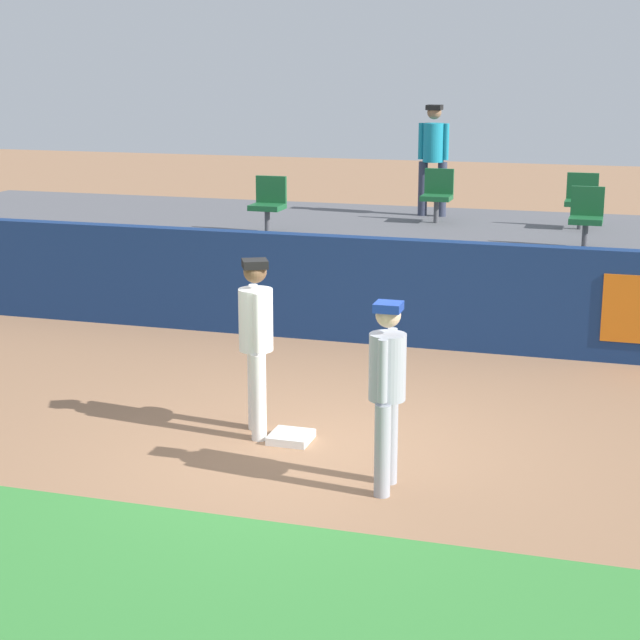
% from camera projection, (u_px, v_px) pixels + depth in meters
% --- Properties ---
extents(ground_plane, '(60.00, 60.00, 0.00)m').
position_uv_depth(ground_plane, '(300.00, 449.00, 10.13)').
color(ground_plane, '#936B4C').
extents(grass_foreground_strip, '(18.00, 2.80, 0.01)m').
position_uv_depth(grass_foreground_strip, '(168.00, 598.00, 7.32)').
color(grass_foreground_strip, '#388438').
rests_on(grass_foreground_strip, ground_plane).
extents(first_base, '(0.40, 0.40, 0.08)m').
position_uv_depth(first_base, '(291.00, 437.00, 10.35)').
color(first_base, white).
rests_on(first_base, ground_plane).
extents(player_fielder_home, '(0.46, 0.57, 1.79)m').
position_uv_depth(player_fielder_home, '(256.00, 335.00, 10.32)').
color(player_fielder_home, white).
rests_on(player_fielder_home, ground_plane).
extents(player_runner_visitor, '(0.33, 0.47, 1.69)m').
position_uv_depth(player_runner_visitor, '(387.00, 383.00, 8.97)').
color(player_runner_visitor, '#9EA3AD').
rests_on(player_runner_visitor, ground_plane).
extents(field_wall, '(18.00, 0.26, 1.42)m').
position_uv_depth(field_wall, '(396.00, 292.00, 13.74)').
color(field_wall, navy).
rests_on(field_wall, ground_plane).
extents(bleacher_platform, '(18.00, 4.80, 1.16)m').
position_uv_depth(bleacher_platform, '(431.00, 266.00, 16.17)').
color(bleacher_platform, '#59595E').
rests_on(bleacher_platform, ground_plane).
extents(seat_back_center, '(0.46, 0.44, 0.84)m').
position_uv_depth(seat_back_center, '(438.00, 193.00, 16.55)').
color(seat_back_center, '#4C4C51').
rests_on(seat_back_center, bleacher_platform).
extents(seat_front_right, '(0.44, 0.44, 0.84)m').
position_uv_depth(seat_front_right, '(586.00, 214.00, 14.21)').
color(seat_front_right, '#4C4C51').
rests_on(seat_front_right, bleacher_platform).
extents(seat_front_left, '(0.47, 0.44, 0.84)m').
position_uv_depth(seat_front_left, '(269.00, 202.00, 15.49)').
color(seat_front_left, '#4C4C51').
rests_on(seat_front_left, bleacher_platform).
extents(seat_back_right, '(0.47, 0.44, 0.84)m').
position_uv_depth(seat_back_right, '(582.00, 198.00, 15.93)').
color(seat_back_right, '#4C4C51').
rests_on(seat_back_right, bleacher_platform).
extents(spectator_hooded, '(0.51, 0.35, 1.81)m').
position_uv_depth(spectator_hooded, '(433.00, 152.00, 17.09)').
color(spectator_hooded, '#33384C').
rests_on(spectator_hooded, bleacher_platform).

